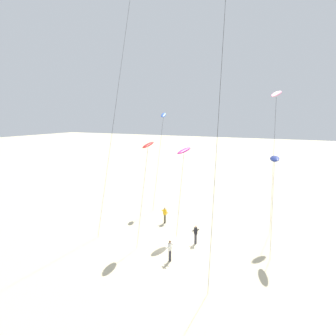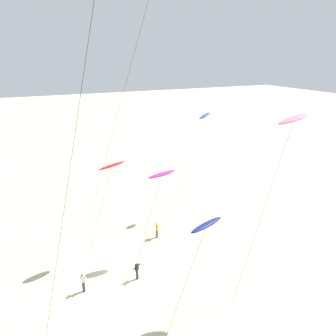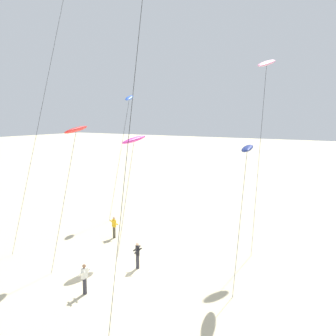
% 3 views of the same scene
% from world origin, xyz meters
% --- Properties ---
extents(ground_plane, '(260.00, 260.00, 0.00)m').
position_xyz_m(ground_plane, '(0.00, 0.00, 0.00)').
color(ground_plane, beige).
extents(kite_pink, '(1.41, 5.86, 13.84)m').
position_xyz_m(kite_pink, '(5.50, 11.79, 13.23)').
color(kite_pink, pink).
rests_on(kite_pink, ground).
extents(kite_red, '(1.39, 4.34, 8.97)m').
position_xyz_m(kite_red, '(-3.55, 1.09, 8.54)').
color(kite_red, red).
rests_on(kite_red, ground).
extents(kite_magenta, '(0.94, 4.01, 8.18)m').
position_xyz_m(kite_magenta, '(-1.78, 4.97, 7.74)').
color(kite_magenta, '#D8339E').
rests_on(kite_magenta, ground).
extents(kite_navy, '(1.59, 4.61, 7.90)m').
position_xyz_m(kite_navy, '(6.95, 4.13, 7.58)').
color(kite_navy, navy).
rests_on(kite_navy, ground).
extents(kite_blue, '(1.32, 5.21, 11.50)m').
position_xyz_m(kite_blue, '(-8.24, 12.98, 10.98)').
color(kite_blue, blue).
rests_on(kite_blue, ground).
extents(kite_flyer_nearest, '(0.52, 0.55, 1.67)m').
position_xyz_m(kite_flyer_nearest, '(0.60, -2.81, 0.89)').
color(kite_flyer_nearest, '#33333D').
rests_on(kite_flyer_nearest, ground).
extents(kite_flyer_middle, '(0.69, 0.68, 1.67)m').
position_xyz_m(kite_flyer_middle, '(-4.12, 5.40, 0.89)').
color(kite_flyer_middle, '#4C4738').
rests_on(kite_flyer_middle, ground).
extents(kite_flyer_furthest, '(0.73, 0.73, 1.67)m').
position_xyz_m(kite_flyer_furthest, '(0.98, 1.48, 0.89)').
color(kite_flyer_furthest, '#33333D').
rests_on(kite_flyer_furthest, ground).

